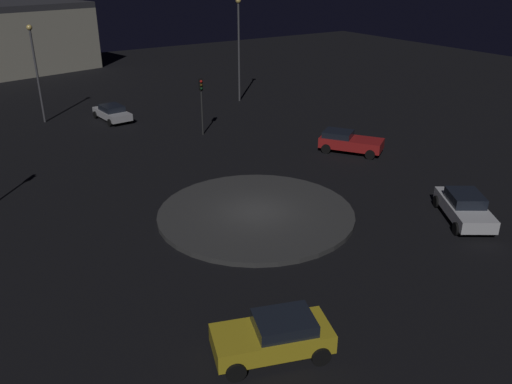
% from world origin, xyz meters
% --- Properties ---
extents(ground_plane, '(117.65, 117.65, 0.00)m').
position_xyz_m(ground_plane, '(0.00, 0.00, 0.00)').
color(ground_plane, black).
extents(roundabout_island, '(10.59, 10.59, 0.26)m').
position_xyz_m(roundabout_island, '(0.00, 0.00, 0.13)').
color(roundabout_island, '#383838').
rests_on(roundabout_island, ground_plane).
extents(car_yellow, '(4.46, 3.07, 1.50)m').
position_xyz_m(car_yellow, '(5.42, 9.47, 0.79)').
color(car_yellow, gold).
rests_on(car_yellow, ground_plane).
extents(car_red, '(3.99, 4.67, 1.46)m').
position_xyz_m(car_red, '(-11.22, -5.02, 0.77)').
color(car_red, red).
rests_on(car_red, ground_plane).
extents(car_white, '(4.01, 4.76, 1.51)m').
position_xyz_m(car_white, '(-8.91, 6.43, 0.77)').
color(car_white, white).
rests_on(car_white, ground_plane).
extents(car_silver, '(2.31, 4.41, 1.33)m').
position_xyz_m(car_silver, '(0.27, -22.18, 0.70)').
color(car_silver, silver).
rests_on(car_silver, ground_plane).
extents(traffic_light_south, '(0.35, 0.39, 4.42)m').
position_xyz_m(traffic_light_south, '(-4.36, -14.37, 3.13)').
color(traffic_light_south, '#2D2D2D').
rests_on(traffic_light_south, ground_plane).
extents(streetlamp_southwest, '(0.48, 0.48, 9.52)m').
position_xyz_m(streetlamp_southwest, '(-12.50, -22.13, 5.86)').
color(streetlamp_southwest, '#4C4C51').
rests_on(streetlamp_southwest, ground_plane).
extents(streetlamp_south, '(0.45, 0.45, 7.98)m').
position_xyz_m(streetlamp_south, '(5.29, -24.91, 4.85)').
color(streetlamp_south, '#4C4C51').
rests_on(streetlamp_south, ground_plane).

